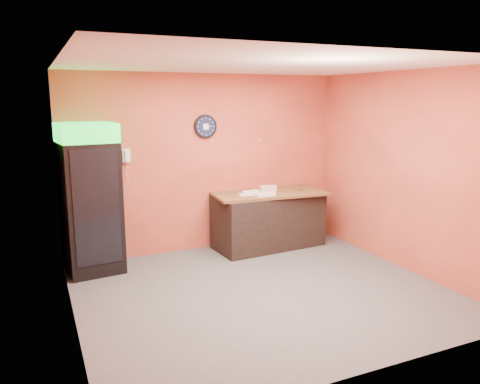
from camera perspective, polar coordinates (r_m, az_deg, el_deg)
floor at (r=6.10m, az=2.68°, el=-11.98°), size 4.50×4.50×0.00m
back_wall at (r=7.51m, az=-4.12°, el=3.55°), size 4.50×0.02×2.80m
left_wall at (r=5.10m, az=-20.35°, el=-0.84°), size 0.02×4.00×2.80m
right_wall at (r=6.99m, az=19.49°, el=2.35°), size 0.02×4.00×2.80m
ceiling at (r=5.62m, az=2.95°, el=15.27°), size 4.50×4.00×0.02m
beverage_cooler at (r=6.78m, az=-17.79°, el=-1.06°), size 0.81×0.82×2.09m
prep_counter at (r=7.71m, az=3.49°, el=-3.50°), size 1.82×0.91×0.88m
wall_clock at (r=7.42m, az=-4.25°, el=7.97°), size 0.37×0.06×0.37m
wall_phone at (r=7.10m, az=-13.71°, el=4.33°), size 0.11×0.10×0.20m
butcher_paper at (r=7.61m, az=3.53°, el=-0.14°), size 1.88×0.99×0.04m
sub_roll_stack at (r=7.56m, az=3.45°, el=0.37°), size 0.27×0.12×0.11m
wrapped_sandwich_left at (r=7.30m, az=0.85°, el=-0.30°), size 0.25×0.10×0.04m
wrapped_sandwich_mid at (r=7.27m, az=3.11°, el=-0.33°), size 0.32×0.16×0.04m
wrapped_sandwich_right at (r=7.50m, az=1.37°, el=0.02°), size 0.28×0.12×0.04m
kitchen_tool at (r=7.55m, az=1.77°, el=0.20°), size 0.06×0.06×0.06m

